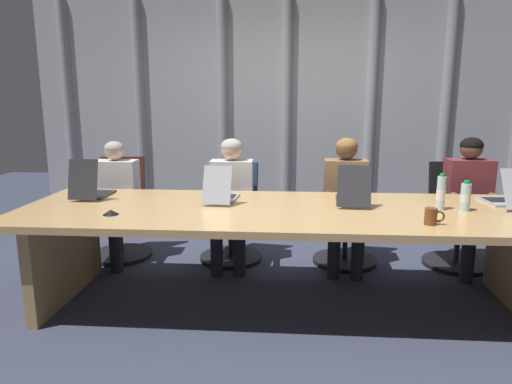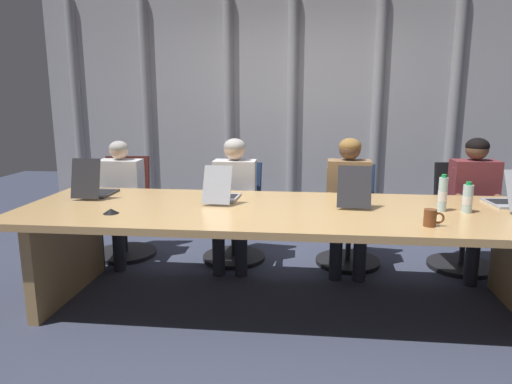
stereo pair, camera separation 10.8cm
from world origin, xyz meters
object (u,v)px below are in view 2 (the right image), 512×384
object	(u,v)px
laptop_center	(353,196)
office_chair_right_mid	(462,229)
laptop_left_mid	(222,194)
person_center	(348,196)
person_left_mid	(234,194)
coffee_mug_near	(431,218)
conference_mic_left_side	(111,211)
water_bottle_primary	(468,199)
laptop_right_mid	(510,199)
person_left_end	(118,194)
water_bottle_secondary	(443,194)
person_right_mid	(476,198)
office_chair_left_mid	(235,223)
office_chair_center	(349,227)
laptop_left_end	(95,189)
office_chair_left_end	(125,219)

from	to	relation	value
laptop_center	office_chair_right_mid	bearing A→B (deg)	-49.11
laptop_left_mid	person_center	distance (m)	1.22
person_left_mid	laptop_center	bearing A→B (deg)	56.40
coffee_mug_near	conference_mic_left_side	distance (m)	2.12
laptop_left_mid	water_bottle_primary	xyz separation A→B (m)	(1.77, -0.18, 0.04)
laptop_right_mid	water_bottle_primary	xyz separation A→B (m)	(-0.37, -0.21, 0.04)
person_left_end	water_bottle_secondary	size ratio (longest dim) A/B	4.33
person_left_mid	person_center	distance (m)	1.04
person_right_mid	water_bottle_primary	size ratio (longest dim) A/B	5.50
person_left_mid	water_bottle_secondary	bearing A→B (deg)	62.65
office_chair_left_mid	coffee_mug_near	bearing A→B (deg)	54.01
office_chair_right_mid	office_chair_center	bearing A→B (deg)	-93.74
office_chair_center	water_bottle_primary	xyz separation A→B (m)	(0.70, -0.97, 0.50)
laptop_right_mid	person_center	bearing A→B (deg)	57.22
office_chair_center	office_chair_left_mid	bearing A→B (deg)	-82.78
water_bottle_primary	water_bottle_secondary	xyz separation A→B (m)	(-0.16, 0.02, 0.02)
office_chair_right_mid	person_left_mid	world-z (taller)	person_left_mid
office_chair_left_mid	water_bottle_secondary	size ratio (longest dim) A/B	3.50
coffee_mug_near	conference_mic_left_side	size ratio (longest dim) A/B	1.16
laptop_left_end	person_left_mid	size ratio (longest dim) A/B	0.35
laptop_right_mid	person_right_mid	xyz separation A→B (m)	(-0.01, 0.61, -0.13)
laptop_right_mid	water_bottle_secondary	bearing A→B (deg)	104.96
laptop_right_mid	office_chair_center	world-z (taller)	laptop_right_mid
laptop_left_end	person_center	bearing A→B (deg)	-74.47
office_chair_center	coffee_mug_near	world-z (taller)	office_chair_center
person_left_mid	coffee_mug_near	xyz separation A→B (m)	(1.43, -1.20, 0.13)
person_left_end	person_right_mid	xyz separation A→B (m)	(3.25, 0.00, 0.04)
person_left_mid	person_right_mid	xyz separation A→B (m)	(2.14, 0.00, 0.01)
office_chair_center	person_left_end	size ratio (longest dim) A/B	0.81
laptop_right_mid	water_bottle_secondary	world-z (taller)	laptop_right_mid
office_chair_left_mid	person_left_end	world-z (taller)	person_left_end
person_left_mid	laptop_left_mid	bearing A→B (deg)	-0.51
laptop_right_mid	water_bottle_primary	world-z (taller)	laptop_right_mid
water_bottle_primary	coffee_mug_near	xyz separation A→B (m)	(-0.34, -0.39, -0.04)
office_chair_left_end	person_right_mid	size ratio (longest dim) A/B	0.80
laptop_center	office_chair_left_end	xyz separation A→B (m)	(-2.13, 0.80, -0.45)
office_chair_right_mid	laptop_left_end	bearing A→B (deg)	-80.69
water_bottle_secondary	coffee_mug_near	world-z (taller)	water_bottle_secondary
person_center	person_left_end	bearing A→B (deg)	-87.17
office_chair_left_end	conference_mic_left_side	world-z (taller)	office_chair_left_end
office_chair_left_mid	person_left_mid	bearing A→B (deg)	12.84
person_center	water_bottle_primary	xyz separation A→B (m)	(0.74, -0.81, 0.17)
laptop_center	water_bottle_secondary	xyz separation A→B (m)	(0.60, -0.15, 0.06)
laptop_center	person_left_mid	world-z (taller)	person_left_mid
office_chair_left_end	office_chair_right_mid	size ratio (longest dim) A/B	1.02
laptop_center	office_chair_center	distance (m)	0.92
laptop_right_mid	water_bottle_secondary	xyz separation A→B (m)	(-0.54, -0.19, 0.06)
laptop_right_mid	office_chair_center	bearing A→B (deg)	50.64
office_chair_left_mid	person_right_mid	world-z (taller)	person_right_mid
person_left_end	coffee_mug_near	size ratio (longest dim) A/B	8.97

